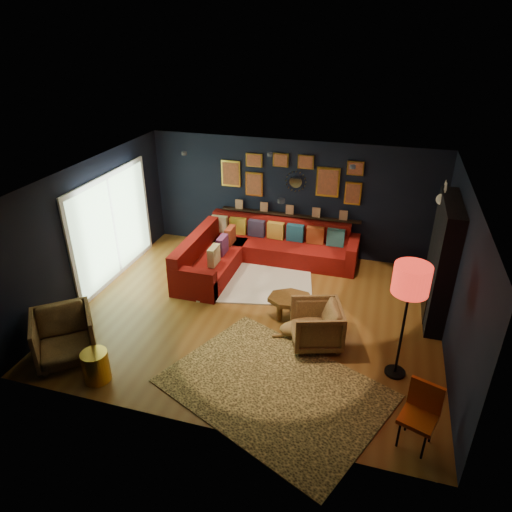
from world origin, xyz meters
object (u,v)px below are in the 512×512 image
(coffee_table, at_px, (290,301))
(dog, at_px, (306,326))
(armchair_left, at_px, (64,334))
(orange_chair, at_px, (421,410))
(pouf, at_px, (208,274))
(armchair_right, at_px, (316,323))
(floor_lamp, at_px, (411,284))
(sectional, at_px, (253,252))
(gold_stool, at_px, (96,366))

(coffee_table, relative_size, dog, 0.76)
(armchair_left, relative_size, orange_chair, 1.02)
(coffee_table, bearing_deg, dog, -49.33)
(armchair_left, distance_m, dog, 3.92)
(pouf, xyz_separation_m, orange_chair, (4.05, -2.99, 0.33))
(armchair_right, xyz_separation_m, floor_lamp, (1.31, -0.38, 1.19))
(sectional, distance_m, coffee_table, 2.17)
(coffee_table, relative_size, armchair_right, 1.15)
(gold_stool, height_order, orange_chair, orange_chair)
(orange_chair, xyz_separation_m, dog, (-1.78, 1.77, -0.31))
(sectional, xyz_separation_m, floor_lamp, (3.11, -2.76, 1.28))
(coffee_table, bearing_deg, armchair_right, -46.24)
(floor_lamp, xyz_separation_m, dog, (-1.50, 0.54, -1.39))
(armchair_right, height_order, gold_stool, armchair_right)
(coffee_table, distance_m, gold_stool, 3.40)
(floor_lamp, bearing_deg, gold_stool, -162.00)
(pouf, distance_m, dog, 2.58)
(pouf, bearing_deg, orange_chair, -36.47)
(armchair_left, relative_size, armchair_right, 1.12)
(coffee_table, relative_size, gold_stool, 1.89)
(armchair_right, bearing_deg, armchair_left, -86.54)
(coffee_table, xyz_separation_m, pouf, (-1.89, 0.78, -0.16))
(armchair_left, xyz_separation_m, dog, (3.55, 1.64, -0.24))
(sectional, height_order, gold_stool, sectional)
(coffee_table, height_order, floor_lamp, floor_lamp)
(dog, bearing_deg, armchair_left, -174.56)
(orange_chair, bearing_deg, gold_stool, -158.45)
(armchair_right, bearing_deg, gold_stool, -77.41)
(orange_chair, bearing_deg, dog, 154.54)
(floor_lamp, bearing_deg, armchair_right, 163.62)
(sectional, relative_size, gold_stool, 6.92)
(armchair_right, height_order, floor_lamp, floor_lamp)
(armchair_left, bearing_deg, orange_chair, -40.40)
(armchair_left, bearing_deg, dog, -14.23)
(gold_stool, xyz_separation_m, dog, (2.81, 1.94, -0.04))
(floor_lamp, relative_size, dog, 1.54)
(pouf, bearing_deg, coffee_table, -22.50)
(gold_stool, height_order, dog, gold_stool)
(sectional, relative_size, armchair_left, 3.75)
(pouf, xyz_separation_m, armchair_left, (-1.28, -2.86, 0.26))
(coffee_table, bearing_deg, floor_lamp, -27.53)
(orange_chair, bearing_deg, floor_lamp, 122.05)
(orange_chair, bearing_deg, pouf, 162.94)
(coffee_table, distance_m, floor_lamp, 2.45)
(gold_stool, height_order, floor_lamp, floor_lamp)
(pouf, xyz_separation_m, armchair_right, (2.46, -1.38, 0.21))
(sectional, distance_m, gold_stool, 4.33)
(sectional, distance_m, armchair_right, 2.99)
(gold_stool, bearing_deg, armchair_left, 158.05)
(sectional, xyz_separation_m, armchair_right, (1.81, -2.38, 0.08))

